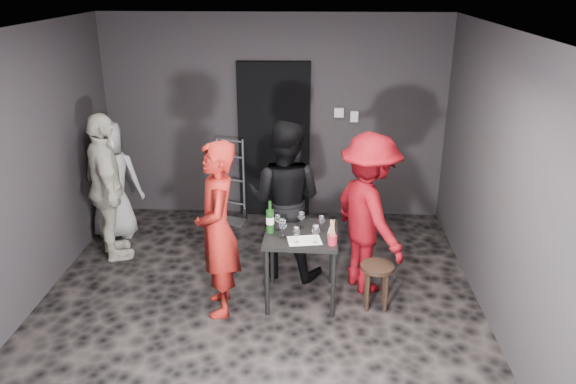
{
  "coord_description": "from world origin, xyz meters",
  "views": [
    {
      "loc": [
        0.55,
        -4.76,
        3.16
      ],
      "look_at": [
        0.29,
        0.25,
        1.19
      ],
      "focal_mm": 35.0,
      "sensor_mm": 36.0,
      "label": 1
    }
  ],
  "objects_px": {
    "woman_black": "(285,187)",
    "bystander_cream": "(105,177)",
    "hand_truck": "(232,205)",
    "bystander_grey": "(112,180)",
    "server_red": "(217,216)",
    "wine_bottle": "(270,220)",
    "stool": "(377,274)",
    "breadstick_cup": "(332,233)",
    "man_maroon": "(369,204)",
    "tasting_table": "(301,241)"
  },
  "relations": [
    {
      "from": "hand_truck",
      "to": "bystander_cream",
      "type": "relative_size",
      "value": 0.56
    },
    {
      "from": "server_red",
      "to": "bystander_grey",
      "type": "height_order",
      "value": "server_red"
    },
    {
      "from": "tasting_table",
      "to": "stool",
      "type": "height_order",
      "value": "tasting_table"
    },
    {
      "from": "tasting_table",
      "to": "man_maroon",
      "type": "height_order",
      "value": "man_maroon"
    },
    {
      "from": "wine_bottle",
      "to": "woman_black",
      "type": "bearing_deg",
      "value": 78.22
    },
    {
      "from": "tasting_table",
      "to": "wine_bottle",
      "type": "relative_size",
      "value": 2.28
    },
    {
      "from": "tasting_table",
      "to": "stool",
      "type": "bearing_deg",
      "value": -8.98
    },
    {
      "from": "man_maroon",
      "to": "tasting_table",
      "type": "bearing_deg",
      "value": 84.53
    },
    {
      "from": "hand_truck",
      "to": "woman_black",
      "type": "height_order",
      "value": "woman_black"
    },
    {
      "from": "wine_bottle",
      "to": "stool",
      "type": "bearing_deg",
      "value": -6.36
    },
    {
      "from": "stool",
      "to": "bystander_cream",
      "type": "distance_m",
      "value": 3.2
    },
    {
      "from": "wine_bottle",
      "to": "hand_truck",
      "type": "bearing_deg",
      "value": 109.5
    },
    {
      "from": "server_red",
      "to": "wine_bottle",
      "type": "height_order",
      "value": "server_red"
    },
    {
      "from": "man_maroon",
      "to": "woman_black",
      "type": "bearing_deg",
      "value": 45.87
    },
    {
      "from": "hand_truck",
      "to": "server_red",
      "type": "bearing_deg",
      "value": -66.1
    },
    {
      "from": "woman_black",
      "to": "breadstick_cup",
      "type": "bearing_deg",
      "value": 137.25
    },
    {
      "from": "stool",
      "to": "hand_truck",
      "type": "bearing_deg",
      "value": 130.47
    },
    {
      "from": "tasting_table",
      "to": "woman_black",
      "type": "xyz_separation_m",
      "value": [
        -0.2,
        0.54,
        0.37
      ]
    },
    {
      "from": "woman_black",
      "to": "server_red",
      "type": "bearing_deg",
      "value": 67.32
    },
    {
      "from": "woman_black",
      "to": "bystander_cream",
      "type": "height_order",
      "value": "woman_black"
    },
    {
      "from": "tasting_table",
      "to": "bystander_cream",
      "type": "xyz_separation_m",
      "value": [
        -2.24,
        0.81,
        0.35
      ]
    },
    {
      "from": "hand_truck",
      "to": "bystander_grey",
      "type": "relative_size",
      "value": 0.75
    },
    {
      "from": "bystander_grey",
      "to": "wine_bottle",
      "type": "xyz_separation_m",
      "value": [
        2.08,
        -1.37,
        0.13
      ]
    },
    {
      "from": "tasting_table",
      "to": "wine_bottle",
      "type": "height_order",
      "value": "wine_bottle"
    },
    {
      "from": "tasting_table",
      "to": "bystander_cream",
      "type": "height_order",
      "value": "bystander_cream"
    },
    {
      "from": "woman_black",
      "to": "breadstick_cup",
      "type": "distance_m",
      "value": 0.94
    },
    {
      "from": "man_maroon",
      "to": "bystander_cream",
      "type": "distance_m",
      "value": 2.97
    },
    {
      "from": "server_red",
      "to": "bystander_cream",
      "type": "relative_size",
      "value": 1.01
    },
    {
      "from": "hand_truck",
      "to": "bystander_grey",
      "type": "height_order",
      "value": "bystander_grey"
    },
    {
      "from": "stool",
      "to": "breadstick_cup",
      "type": "distance_m",
      "value": 0.69
    },
    {
      "from": "woman_black",
      "to": "wine_bottle",
      "type": "bearing_deg",
      "value": 93.07
    },
    {
      "from": "wine_bottle",
      "to": "breadstick_cup",
      "type": "distance_m",
      "value": 0.66
    },
    {
      "from": "man_maroon",
      "to": "bystander_cream",
      "type": "bearing_deg",
      "value": 52.53
    },
    {
      "from": "tasting_table",
      "to": "server_red",
      "type": "relative_size",
      "value": 0.37
    },
    {
      "from": "bystander_cream",
      "to": "wine_bottle",
      "type": "relative_size",
      "value": 6.11
    },
    {
      "from": "bystander_cream",
      "to": "breadstick_cup",
      "type": "height_order",
      "value": "bystander_cream"
    },
    {
      "from": "stool",
      "to": "bystander_grey",
      "type": "xyz_separation_m",
      "value": [
        -3.15,
        1.49,
        0.38
      ]
    },
    {
      "from": "woman_black",
      "to": "bystander_grey",
      "type": "bearing_deg",
      "value": -5.94
    },
    {
      "from": "bystander_grey",
      "to": "woman_black",
      "type": "bearing_deg",
      "value": 158.28
    },
    {
      "from": "breadstick_cup",
      "to": "wine_bottle",
      "type": "bearing_deg",
      "value": 158.39
    },
    {
      "from": "bystander_cream",
      "to": "wine_bottle",
      "type": "distance_m",
      "value": 2.09
    },
    {
      "from": "tasting_table",
      "to": "bystander_cream",
      "type": "relative_size",
      "value": 0.37
    },
    {
      "from": "stool",
      "to": "wine_bottle",
      "type": "xyz_separation_m",
      "value": [
        -1.07,
        0.12,
        0.51
      ]
    },
    {
      "from": "stool",
      "to": "woman_black",
      "type": "bearing_deg",
      "value": 145.32
    },
    {
      "from": "stool",
      "to": "bystander_cream",
      "type": "height_order",
      "value": "bystander_cream"
    },
    {
      "from": "tasting_table",
      "to": "server_red",
      "type": "height_order",
      "value": "server_red"
    },
    {
      "from": "server_red",
      "to": "bystander_cream",
      "type": "xyz_separation_m",
      "value": [
        -1.44,
        1.04,
        -0.01
      ]
    },
    {
      "from": "server_red",
      "to": "man_maroon",
      "type": "distance_m",
      "value": 1.56
    },
    {
      "from": "hand_truck",
      "to": "wine_bottle",
      "type": "xyz_separation_m",
      "value": [
        0.68,
        -1.93,
        0.67
      ]
    },
    {
      "from": "breadstick_cup",
      "to": "man_maroon",
      "type": "bearing_deg",
      "value": 53.17
    }
  ]
}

